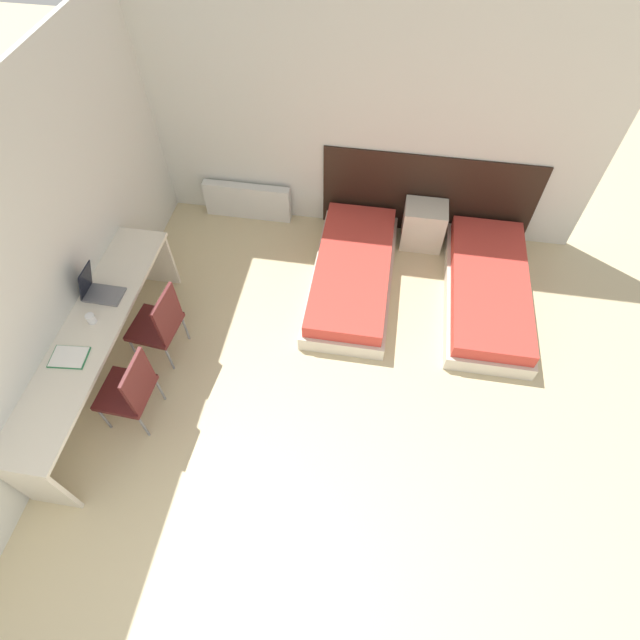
# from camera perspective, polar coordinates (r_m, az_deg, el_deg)

# --- Properties ---
(ground_plane) EXTENTS (20.00, 20.00, 0.00)m
(ground_plane) POSITION_cam_1_polar(r_m,az_deg,el_deg) (4.40, -5.99, -31.31)
(ground_plane) COLOR beige
(wall_back) EXTENTS (5.47, 0.05, 2.70)m
(wall_back) POSITION_cam_1_polar(r_m,az_deg,el_deg) (5.74, 3.49, 21.48)
(wall_back) COLOR silver
(wall_back) RESTS_ON ground_plane
(wall_left) EXTENTS (0.05, 5.50, 2.70)m
(wall_left) POSITION_cam_1_polar(r_m,az_deg,el_deg) (4.81, -28.37, 7.01)
(wall_left) COLOR silver
(wall_left) RESTS_ON ground_plane
(headboard_panel) EXTENTS (2.48, 0.03, 1.08)m
(headboard_panel) POSITION_cam_1_polar(r_m,az_deg,el_deg) (6.18, 12.21, 13.70)
(headboard_panel) COLOR black
(headboard_panel) RESTS_ON ground_plane
(bed_near_window) EXTENTS (0.89, 1.99, 0.35)m
(bed_near_window) POSITION_cam_1_polar(r_m,az_deg,el_deg) (5.66, 3.73, 5.30)
(bed_near_window) COLOR beige
(bed_near_window) RESTS_ON ground_plane
(bed_near_door) EXTENTS (0.89, 1.99, 0.35)m
(bed_near_door) POSITION_cam_1_polar(r_m,az_deg,el_deg) (5.80, 18.59, 3.29)
(bed_near_door) COLOR beige
(bed_near_door) RESTS_ON ground_plane
(nightstand) EXTENTS (0.49, 0.38, 0.55)m
(nightstand) POSITION_cam_1_polar(r_m,az_deg,el_deg) (6.17, 11.72, 10.54)
(nightstand) COLOR beige
(nightstand) RESTS_ON ground_plane
(radiator) EXTENTS (1.09, 0.12, 0.47)m
(radiator) POSITION_cam_1_polar(r_m,az_deg,el_deg) (6.51, -8.27, 13.29)
(radiator) COLOR silver
(radiator) RESTS_ON ground_plane
(desk) EXTENTS (0.52, 2.60, 0.77)m
(desk) POSITION_cam_1_polar(r_m,az_deg,el_deg) (4.98, -24.29, -2.04)
(desk) COLOR beige
(desk) RESTS_ON ground_plane
(chair_near_laptop) EXTENTS (0.48, 0.48, 0.91)m
(chair_near_laptop) POSITION_cam_1_polar(r_m,az_deg,el_deg) (5.06, -17.89, -0.32)
(chair_near_laptop) COLOR #511919
(chair_near_laptop) RESTS_ON ground_plane
(chair_near_notebook) EXTENTS (0.46, 0.46, 0.91)m
(chair_near_notebook) POSITION_cam_1_polar(r_m,az_deg,el_deg) (4.73, -20.87, -7.41)
(chair_near_notebook) COLOR #511919
(chair_near_notebook) RESTS_ON ground_plane
(laptop) EXTENTS (0.36, 0.23, 0.35)m
(laptop) POSITION_cam_1_polar(r_m,az_deg,el_deg) (5.05, -24.07, 3.17)
(laptop) COLOR slate
(laptop) RESTS_ON desk
(open_notebook) EXTENTS (0.33, 0.25, 0.02)m
(open_notebook) POSITION_cam_1_polar(r_m,az_deg,el_deg) (4.76, -26.76, -3.79)
(open_notebook) COLOR #236B3D
(open_notebook) RESTS_ON desk
(mug) EXTENTS (0.08, 0.08, 0.09)m
(mug) POSITION_cam_1_polar(r_m,az_deg,el_deg) (4.88, -24.71, 0.14)
(mug) COLOR white
(mug) RESTS_ON desk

